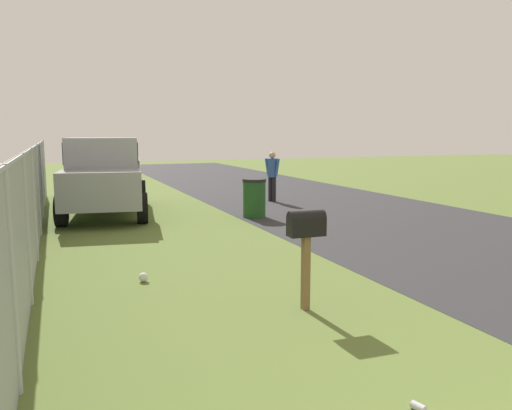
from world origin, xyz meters
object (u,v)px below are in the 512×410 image
Objects in this scene: pedestrian at (272,173)px; pickup_truck at (105,174)px; mailbox at (306,231)px; trash_bin at (254,198)px.

pickup_truck is at bearing -20.18° from pedestrian.
mailbox is 1.24× the size of trash_bin.
pickup_truck reaches higher than mailbox.
trash_bin is 0.63× the size of pedestrian.
pedestrian is at bearing -18.64° from mailbox.
pedestrian is at bearing -31.68° from trash_bin.
pickup_truck is at bearing 12.93° from mailbox.
trash_bin is (6.83, -1.97, -0.49)m from mailbox.
pickup_truck is 3.36× the size of pedestrian.
trash_bin is 3.24m from pedestrian.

